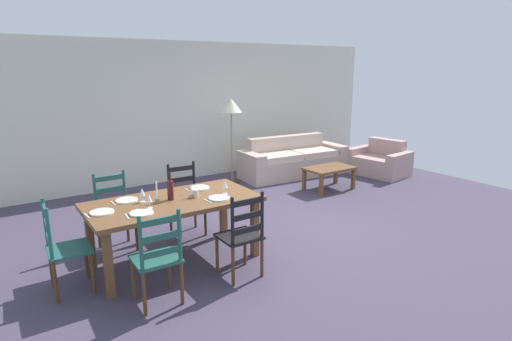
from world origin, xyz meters
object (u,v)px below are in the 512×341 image
at_px(dining_chair_head_west, 63,248).
at_px(wine_glass_near_right, 225,185).
at_px(wine_glass_far_left, 142,193).
at_px(dining_table, 174,207).
at_px(wine_glass_near_left, 149,198).
at_px(standing_lamp, 231,111).
at_px(couch, 292,161).
at_px(dining_chair_near_left, 158,258).
at_px(dining_chair_far_left, 115,212).
at_px(coffee_cup_primary, 196,193).
at_px(dining_chair_near_right, 242,235).
at_px(wine_bottle, 170,190).
at_px(dining_chair_far_right, 186,199).
at_px(armchair_upholstered, 380,162).
at_px(coffee_table, 329,171).

relative_size(dining_chair_head_west, wine_glass_near_right, 5.96).
relative_size(wine_glass_near_right, wine_glass_far_left, 1.00).
distance_m(dining_table, wine_glass_near_left, 0.40).
height_order(wine_glass_near_right, standing_lamp, standing_lamp).
bearing_deg(couch, standing_lamp, 172.24).
xyz_separation_m(dining_chair_near_left, dining_chair_far_left, (0.03, 1.52, 0.00)).
bearing_deg(wine_glass_far_left, dining_chair_head_west, -170.32).
xyz_separation_m(coffee_cup_primary, standing_lamp, (2.04, 2.64, 0.62)).
distance_m(dining_chair_near_right, wine_glass_near_left, 1.05).
xyz_separation_m(dining_chair_near_right, wine_glass_near_right, (0.15, 0.61, 0.38)).
bearing_deg(dining_chair_near_right, dining_chair_far_left, 121.26).
distance_m(dining_chair_head_west, standing_lamp, 4.45).
bearing_deg(standing_lamp, wine_bottle, -131.94).
distance_m(dining_chair_far_right, wine_glass_far_left, 1.07).
height_order(dining_chair_far_right, wine_glass_near_left, dining_chair_far_right).
height_order(wine_bottle, armchair_upholstered, wine_bottle).
relative_size(wine_bottle, wine_glass_near_right, 1.96).
bearing_deg(wine_glass_near_right, wine_bottle, 166.42).
bearing_deg(dining_table, dining_chair_near_right, -58.93).
xyz_separation_m(wine_bottle, wine_glass_near_right, (0.62, -0.15, -0.01)).
height_order(dining_chair_far_right, coffee_table, dining_chair_far_right).
height_order(dining_chair_far_left, coffee_cup_primary, dining_chair_far_left).
bearing_deg(couch, wine_glass_far_left, -149.91).
height_order(wine_glass_near_right, couch, wine_glass_near_right).
xyz_separation_m(dining_chair_near_left, dining_chair_far_right, (0.96, 1.49, 0.00)).
height_order(dining_chair_near_left, coffee_table, dining_chair_near_left).
bearing_deg(standing_lamp, wine_glass_far_left, -136.42).
height_order(dining_chair_far_left, wine_glass_near_right, dining_chair_far_left).
bearing_deg(dining_chair_far_left, coffee_cup_primary, -48.18).
distance_m(wine_glass_far_left, standing_lamp, 3.64).
bearing_deg(coffee_table, dining_table, -161.34).
bearing_deg(wine_glass_far_left, armchair_upholstered, 13.51).
height_order(dining_chair_far_left, dining_chair_far_right, same).
distance_m(dining_chair_near_left, coffee_cup_primary, 1.08).
distance_m(dining_table, coffee_cup_primary, 0.29).
bearing_deg(dining_chair_far_left, dining_chair_near_left, -90.95).
relative_size(dining_chair_far_right, wine_glass_near_right, 5.96).
height_order(wine_glass_near_left, coffee_table, wine_glass_near_left).
distance_m(dining_chair_far_right, dining_chair_head_west, 1.82).
distance_m(dining_chair_head_west, wine_glass_far_left, 0.96).
height_order(dining_chair_far_left, wine_bottle, wine_bottle).
distance_m(dining_chair_head_west, wine_glass_near_left, 0.95).
xyz_separation_m(dining_chair_far_right, wine_bottle, (-0.49, -0.71, 0.39)).
bearing_deg(dining_chair_far_right, wine_bottle, -124.64).
relative_size(dining_table, dining_chair_far_right, 1.98).
height_order(dining_chair_near_right, couch, dining_chair_near_right).
distance_m(coffee_cup_primary, couch, 4.22).
relative_size(dining_table, dining_chair_far_left, 1.98).
distance_m(wine_glass_near_right, coffee_table, 3.27).
relative_size(dining_chair_head_west, couch, 0.41).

